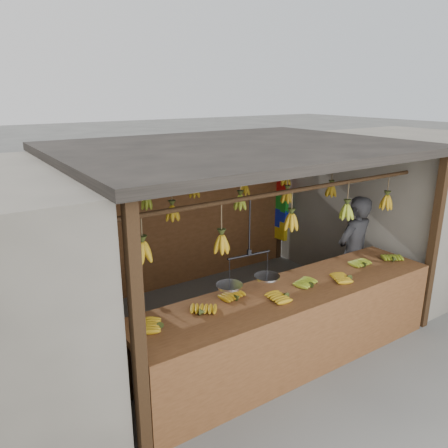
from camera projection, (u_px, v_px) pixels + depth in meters
ground at (236, 319)px, 6.01m from camera, size 80.00×80.00×0.00m
stall at (223, 174)px, 5.70m from camera, size 4.30×3.30×2.40m
neighbor_right at (406, 203)px, 7.58m from camera, size 3.00×3.00×2.30m
counter at (299, 309)px, 4.80m from camera, size 3.83×0.87×0.96m
hanging_bananas at (236, 205)px, 5.52m from camera, size 3.58×2.25×0.39m
balance_scale at (249, 277)px, 4.59m from camera, size 0.73×0.31×0.92m
vendor at (353, 253)px, 6.15m from camera, size 0.63×0.44×1.65m
bag_bundles at (282, 209)px, 7.82m from camera, size 0.08×0.26×1.18m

